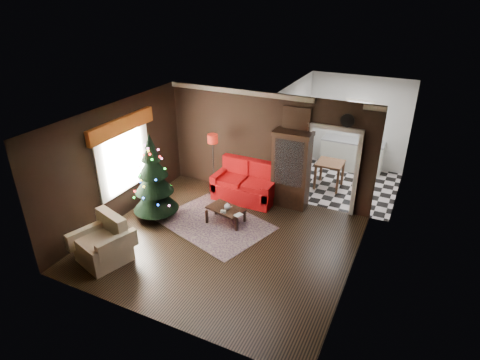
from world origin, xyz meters
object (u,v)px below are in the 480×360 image
at_px(curio_cabinet, 291,171).
at_px(floor_lamp, 213,165).
at_px(loveseat, 245,182).
at_px(christmas_tree, 153,178).
at_px(armchair, 102,241).
at_px(teapot, 227,206).
at_px(coffee_table, 226,215).
at_px(kitchen_table, 329,175).
at_px(wall_clock, 348,120).

distance_m(curio_cabinet, floor_lamp, 2.07).
distance_m(loveseat, curio_cabinet, 1.25).
relative_size(loveseat, floor_lamp, 0.99).
bearing_deg(christmas_tree, floor_lamp, 68.67).
xyz_separation_m(armchair, teapot, (1.64, 2.34, 0.02)).
bearing_deg(coffee_table, armchair, -123.74).
height_order(curio_cabinet, kitchen_table, curio_cabinet).
bearing_deg(coffee_table, christmas_tree, -163.27).
xyz_separation_m(wall_clock, kitchen_table, (-0.55, 1.25, -2.00)).
distance_m(loveseat, kitchen_table, 2.45).
relative_size(loveseat, armchair, 1.80).
relative_size(curio_cabinet, kitchen_table, 2.53).
distance_m(loveseat, christmas_tree, 2.42).
height_order(armchair, teapot, armchair).
bearing_deg(floor_lamp, wall_clock, 8.37).
distance_m(teapot, kitchen_table, 3.39).
xyz_separation_m(coffee_table, teapot, (0.06, -0.03, 0.27)).
distance_m(christmas_tree, armchair, 1.97).
height_order(floor_lamp, armchair, floor_lamp).
distance_m(wall_clock, kitchen_table, 2.43).
relative_size(loveseat, coffee_table, 1.99).
bearing_deg(curio_cabinet, coffee_table, -125.53).
relative_size(coffee_table, teapot, 5.02).
bearing_deg(coffee_table, curio_cabinet, 54.47).
bearing_deg(coffee_table, wall_clock, 36.44).
distance_m(floor_lamp, coffee_table, 1.67).
relative_size(loveseat, christmas_tree, 0.82).
distance_m(teapot, wall_clock, 3.38).
relative_size(christmas_tree, kitchen_table, 2.76).
bearing_deg(christmas_tree, armchair, -88.19).
bearing_deg(teapot, curio_cabinet, 56.62).
distance_m(christmas_tree, teapot, 1.85).
xyz_separation_m(curio_cabinet, kitchen_table, (0.65, 1.43, -0.57)).
height_order(loveseat, floor_lamp, floor_lamp).
relative_size(christmas_tree, coffee_table, 2.43).
xyz_separation_m(christmas_tree, teapot, (1.70, 0.46, -0.57)).
height_order(curio_cabinet, coffee_table, curio_cabinet).
bearing_deg(loveseat, coffee_table, -86.25).
height_order(christmas_tree, wall_clock, wall_clock).
distance_m(floor_lamp, kitchen_table, 3.24).
xyz_separation_m(loveseat, curio_cabinet, (1.15, 0.22, 0.45)).
bearing_deg(loveseat, armchair, -112.36).
distance_m(armchair, wall_clock, 5.90).
distance_m(armchair, teapot, 2.86).
bearing_deg(teapot, armchair, -125.12).
xyz_separation_m(loveseat, floor_lamp, (-0.90, -0.08, 0.33)).
relative_size(curio_cabinet, wall_clock, 5.94).
height_order(floor_lamp, teapot, floor_lamp).
relative_size(armchair, coffee_table, 1.11).
relative_size(christmas_tree, wall_clock, 6.47).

